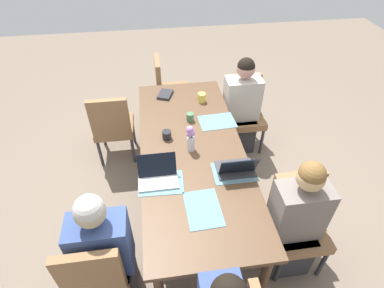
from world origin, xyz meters
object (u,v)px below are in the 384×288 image
chair_head_left_right_mid (168,87)px  chair_far_right_near (296,217)px  laptop_far_right_near (236,168)px  person_far_left_mid (241,111)px  person_far_right_near (294,224)px  coffee_mug_near_right (202,98)px  person_near_left_far (106,258)px  coffee_mug_near_left (167,135)px  chair_near_right_far (113,125)px  flower_vase (191,137)px  laptop_near_left_far (158,175)px  chair_near_left_far (98,271)px  chair_far_left_mid (244,109)px  book_red_cover (165,94)px  coffee_mug_centre_left (190,117)px  dining_table (192,154)px

chair_head_left_right_mid → chair_far_right_near: bearing=21.5°
laptop_far_right_near → person_far_left_mid: bearing=162.2°
person_far_right_near → coffee_mug_near_right: bearing=-162.1°
person_near_left_far → coffee_mug_near_left: (-1.04, 0.54, 0.25)m
person_near_left_far → chair_near_right_far: (-1.65, -0.04, -0.03)m
laptop_far_right_near → coffee_mug_near_left: (-0.52, -0.54, -0.00)m
chair_near_right_far → flower_vase: flower_vase is taller
chair_near_right_far → laptop_near_left_far: 1.25m
chair_near_left_far → coffee_mug_near_left: (-1.11, 0.60, 0.28)m
person_far_left_mid → person_far_right_near: 1.59m
person_near_left_far → chair_far_left_mid: bearing=139.2°
chair_near_left_far → book_red_cover: 1.99m
person_far_right_near → chair_head_left_right_mid: (-2.31, -0.82, -0.03)m
flower_vase → laptop_near_left_far: (0.32, -0.32, -0.10)m
chair_far_left_mid → laptop_near_left_far: laptop_near_left_far is taller
flower_vase → laptop_far_right_near: size_ratio=0.81×
chair_far_left_mid → person_far_left_mid: size_ratio=0.75×
person_far_right_near → book_red_cover: person_far_right_near is taller
flower_vase → chair_far_right_near: bearing=48.9°
chair_head_left_right_mid → coffee_mug_centre_left: bearing=7.8°
chair_near_left_far → chair_near_right_far: bearing=179.4°
chair_far_right_near → chair_near_left_far: bearing=-81.6°
laptop_near_left_far → coffee_mug_centre_left: 0.85m
person_far_right_near → coffee_mug_near_right: person_far_right_near is taller
laptop_near_left_far → laptop_far_right_near: bearing=89.1°
book_red_cover → person_far_right_near: bearing=48.7°
flower_vase → coffee_mug_near_left: (-0.19, -0.20, -0.11)m
coffee_mug_near_left → book_red_cover: size_ratio=0.44×
chair_far_left_mid → chair_near_right_far: same height
coffee_mug_near_right → coffee_mug_near_left: bearing=-36.5°
dining_table → person_near_left_far: 1.15m
coffee_mug_near_right → laptop_far_right_near: bearing=5.6°
chair_near_right_far → book_red_cover: 0.69m
person_far_left_mid → coffee_mug_centre_left: (0.39, -0.66, 0.26)m
person_far_right_near → book_red_cover: 1.94m
person_far_right_near → coffee_mug_centre_left: (-1.20, -0.67, 0.26)m
chair_near_left_far → person_far_right_near: 1.53m
person_far_left_mid → coffee_mug_near_left: 1.14m
chair_head_left_right_mid → coffee_mug_near_right: (0.77, 0.33, 0.29)m
laptop_near_left_far → coffee_mug_centre_left: (-0.76, 0.37, -0.00)m
laptop_near_left_far → coffee_mug_centre_left: laptop_near_left_far is taller
flower_vase → coffee_mug_centre_left: (-0.44, 0.05, -0.10)m
person_far_right_near → chair_far_right_near: bearing=141.2°
person_far_right_near → laptop_far_right_near: (-0.43, -0.39, 0.26)m
coffee_mug_near_right → chair_far_right_near: bearing=20.9°
flower_vase → person_far_left_mid: bearing=139.4°
chair_near_left_far → coffee_mug_near_right: 2.00m
chair_head_left_right_mid → flower_vase: size_ratio=3.46×
flower_vase → coffee_mug_near_right: (-0.77, 0.23, -0.10)m
chair_far_left_mid → coffee_mug_centre_left: size_ratio=10.67×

